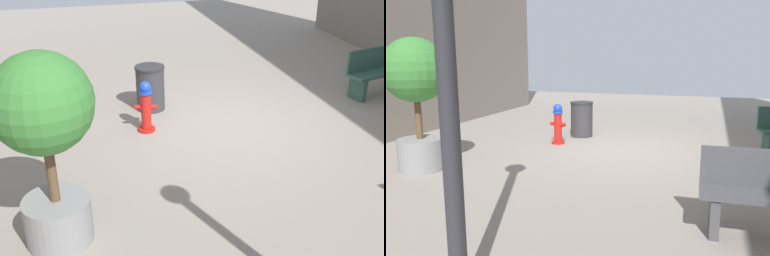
# 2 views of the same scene
# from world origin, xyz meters

# --- Properties ---
(ground_plane) EXTENTS (23.40, 23.40, 0.00)m
(ground_plane) POSITION_xyz_m (0.00, 0.00, 0.00)
(ground_plane) COLOR gray
(fire_hydrant) EXTENTS (0.40, 0.37, 0.89)m
(fire_hydrant) POSITION_xyz_m (1.42, -0.19, 0.45)
(fire_hydrant) COLOR red
(fire_hydrant) RESTS_ON ground_plane
(planter_tree) EXTENTS (1.08, 1.08, 2.25)m
(planter_tree) POSITION_xyz_m (2.91, 2.45, 1.42)
(planter_tree) COLOR gray
(planter_tree) RESTS_ON ground_plane
(trash_bin) EXTENTS (0.55, 0.55, 0.84)m
(trash_bin) POSITION_xyz_m (1.17, -1.12, 0.42)
(trash_bin) COLOR #38383D
(trash_bin) RESTS_ON ground_plane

